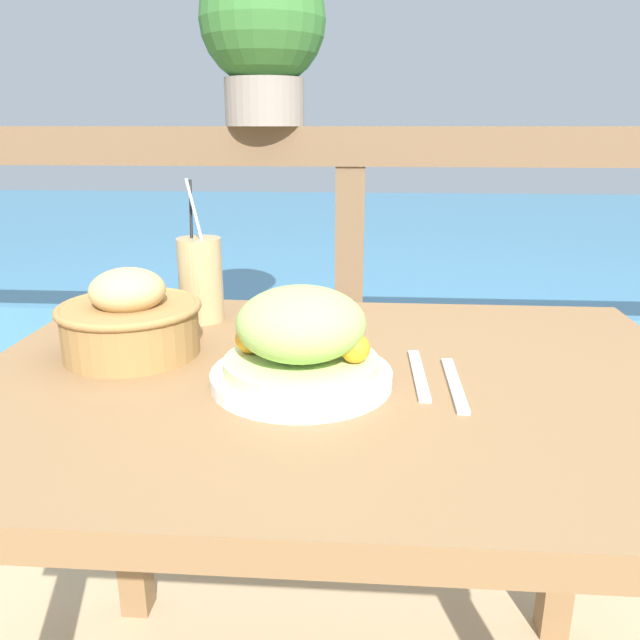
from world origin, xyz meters
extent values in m
cube|color=olive|center=(0.00, 0.00, 0.70)|extent=(1.04, 0.75, 0.04)
cube|color=olive|center=(-0.46, 0.31, 0.34)|extent=(0.06, 0.06, 0.68)
cube|color=olive|center=(0.46, 0.31, 0.34)|extent=(0.06, 0.06, 0.68)
cube|color=brown|center=(0.00, 0.71, 1.01)|extent=(2.80, 0.08, 0.09)
cube|color=brown|center=(0.00, 0.71, 0.48)|extent=(0.07, 0.07, 0.96)
cube|color=teal|center=(0.00, 3.21, 0.22)|extent=(12.00, 4.00, 0.44)
cylinder|color=silver|center=(-0.05, -0.04, 0.73)|extent=(0.25, 0.25, 0.02)
cylinder|color=#C6DB8E|center=(-0.05, -0.04, 0.75)|extent=(0.21, 0.21, 0.02)
ellipsoid|color=#9EC660|center=(-0.05, -0.04, 0.81)|extent=(0.17, 0.17, 0.10)
sphere|color=orange|center=(0.03, -0.05, 0.78)|extent=(0.04, 0.04, 0.04)
sphere|color=orange|center=(-0.12, -0.03, 0.78)|extent=(0.04, 0.04, 0.04)
cylinder|color=tan|center=(-0.25, 0.24, 0.79)|extent=(0.08, 0.08, 0.15)
cylinder|color=black|center=(-0.26, 0.24, 0.86)|extent=(0.02, 0.08, 0.21)
cylinder|color=white|center=(-0.24, 0.23, 0.86)|extent=(0.04, 0.04, 0.22)
cylinder|color=olive|center=(-0.31, 0.06, 0.76)|extent=(0.20, 0.20, 0.08)
torus|color=olive|center=(-0.31, 0.06, 0.79)|extent=(0.22, 0.22, 0.01)
ellipsoid|color=tan|center=(-0.31, 0.06, 0.82)|extent=(0.11, 0.11, 0.07)
cylinder|color=gray|center=(-0.20, 0.71, 1.11)|extent=(0.19, 0.19, 0.11)
sphere|color=#336B2D|center=(-0.20, 0.71, 1.28)|extent=(0.29, 0.29, 0.29)
cube|color=silver|center=(0.12, 0.00, 0.72)|extent=(0.02, 0.18, 0.00)
cube|color=silver|center=(0.16, -0.03, 0.72)|extent=(0.02, 0.18, 0.00)
sphere|color=orange|center=(-0.39, 0.21, 0.75)|extent=(0.07, 0.07, 0.07)
camera|label=1|loc=(0.04, -0.82, 1.06)|focal=35.00mm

